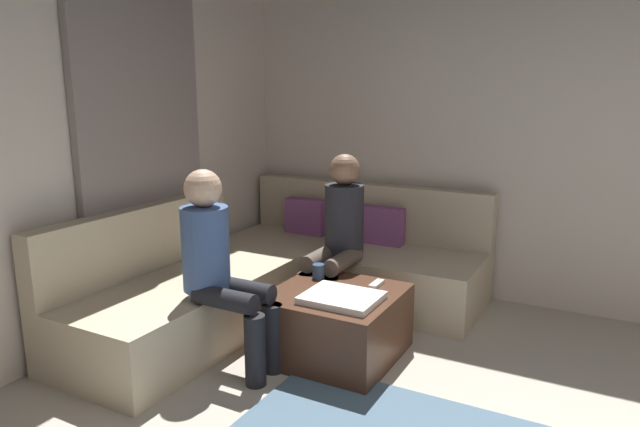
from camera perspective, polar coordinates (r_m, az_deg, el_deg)
name	(u,v)px	position (r m, az deg, el deg)	size (l,w,h in m)	color
wall_back	(613,132)	(4.52, 27.30, 7.25)	(6.00, 0.12, 2.70)	beige
curtain_panel	(143,148)	(4.12, -17.33, 6.29)	(0.06, 1.10, 2.50)	gray
sectional_couch	(283,275)	(4.30, -3.74, -6.17)	(2.10, 2.55, 0.87)	#C6B593
ottoman	(336,323)	(3.63, 1.57, -10.96)	(0.76, 0.76, 0.42)	#4C2D1E
folded_blanket	(342,298)	(3.41, 2.19, -8.43)	(0.44, 0.36, 0.04)	white
coffee_mug	(318,271)	(3.79, -0.16, -5.79)	(0.08, 0.08, 0.10)	#334C72
game_remote	(377,284)	(3.67, 5.68, -7.05)	(0.05, 0.15, 0.02)	white
person_on_couch_back	(338,232)	(4.04, 1.84, -1.83)	(0.30, 0.60, 1.20)	brown
person_on_couch_side	(219,263)	(3.39, -10.06, -4.86)	(0.60, 0.30, 1.20)	black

